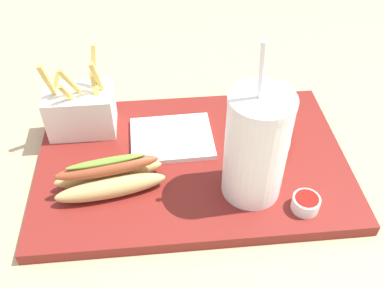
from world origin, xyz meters
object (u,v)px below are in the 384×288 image
object	(u,v)px
soda_cup	(256,147)
napkin_stack	(172,138)
hot_dog_1	(109,177)
hot_dog_2	(273,118)
fries_basket	(81,110)
ketchup_cup_1	(306,203)

from	to	relation	value
soda_cup	napkin_stack	distance (m)	0.18
hot_dog_1	hot_dog_2	world-z (taller)	same
soda_cup	hot_dog_1	bearing A→B (deg)	-5.60
hot_dog_1	hot_dog_2	bearing A→B (deg)	-157.80
soda_cup	hot_dog_2	world-z (taller)	soda_cup
napkin_stack	hot_dog_2	bearing A→B (deg)	-175.55
soda_cup	hot_dog_1	world-z (taller)	soda_cup
fries_basket	ketchup_cup_1	xyz separation A→B (m)	(-0.33, 0.21, -0.03)
ketchup_cup_1	hot_dog_1	bearing A→B (deg)	-13.12
fries_basket	hot_dog_2	size ratio (longest dim) A/B	0.87
soda_cup	ketchup_cup_1	distance (m)	0.11
soda_cup	hot_dog_2	size ratio (longest dim) A/B	1.47
soda_cup	ketchup_cup_1	xyz separation A→B (m)	(-0.07, 0.04, -0.07)
hot_dog_1	ketchup_cup_1	xyz separation A→B (m)	(-0.28, 0.06, -0.01)
hot_dog_1	hot_dog_2	size ratio (longest dim) A/B	1.00
soda_cup	napkin_stack	xyz separation A→B (m)	(0.11, -0.12, -0.08)
hot_dog_1	ketchup_cup_1	bearing A→B (deg)	166.88
soda_cup	napkin_stack	bearing A→B (deg)	-46.70
fries_basket	ketchup_cup_1	size ratio (longest dim) A/B	3.73
hot_dog_2	napkin_stack	bearing A→B (deg)	4.45
soda_cup	fries_basket	xyz separation A→B (m)	(0.26, -0.16, -0.04)
fries_basket	hot_dog_2	distance (m)	0.32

